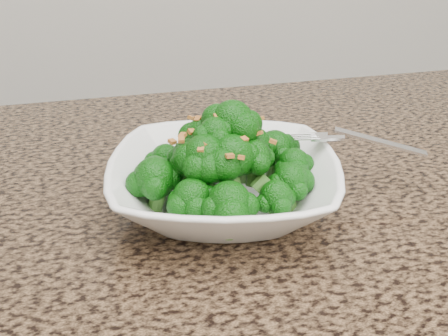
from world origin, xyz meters
name	(u,v)px	position (x,y,z in m)	size (l,w,h in m)	color
granite_counter	(337,256)	(0.00, 0.30, 0.89)	(1.64, 1.04, 0.03)	brown
bowl	(224,184)	(-0.09, 0.40, 0.93)	(0.25, 0.25, 0.06)	white
broccoli_pile	(224,125)	(-0.09, 0.40, 1.00)	(0.22, 0.22, 0.08)	#0C5309
garlic_topping	(224,86)	(-0.09, 0.40, 1.04)	(0.13, 0.13, 0.01)	#B8702C
fork	(338,138)	(0.04, 0.40, 0.97)	(0.18, 0.03, 0.01)	silver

